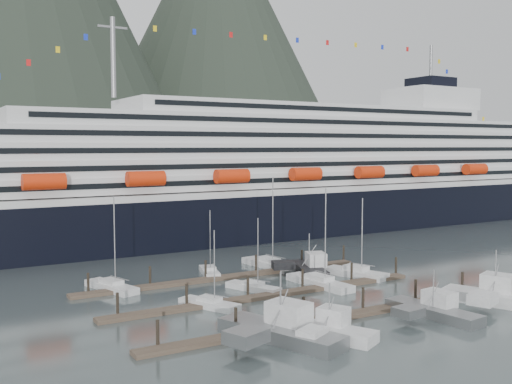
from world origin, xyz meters
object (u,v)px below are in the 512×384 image
(sailboat_b, at_px, (253,288))
(sailboat_e, at_px, (111,287))
(trawler_a, at_px, (279,331))
(trawler_e, at_px, (308,268))
(trawler_c, at_px, (432,310))
(sailboat_h, at_px, (356,274))
(trawler_b, at_px, (329,330))
(sailboat_c, at_px, (209,305))
(sailboat_g, at_px, (268,265))
(cruise_ship, at_px, (280,181))
(sailboat_d, at_px, (319,283))
(trawler_d, at_px, (494,297))
(sailboat_f, at_px, (210,272))

(sailboat_b, bearing_deg, sailboat_e, 37.11)
(trawler_a, relative_size, trawler_e, 1.29)
(sailboat_b, relative_size, trawler_c, 0.86)
(sailboat_h, relative_size, trawler_a, 0.86)
(sailboat_h, xyz_separation_m, trawler_b, (-22.21, -21.87, 0.42))
(sailboat_h, bearing_deg, sailboat_c, 81.42)
(sailboat_c, bearing_deg, sailboat_g, -73.07)
(sailboat_h, bearing_deg, trawler_c, 145.57)
(sailboat_c, bearing_deg, sailboat_b, -86.94)
(trawler_e, bearing_deg, sailboat_g, 39.98)
(sailboat_h, xyz_separation_m, trawler_c, (-6.59, -21.83, 0.39))
(sailboat_g, relative_size, trawler_e, 1.36)
(cruise_ship, bearing_deg, trawler_e, -117.45)
(sailboat_d, height_order, trawler_b, sailboat_d)
(sailboat_e, bearing_deg, sailboat_g, -101.35)
(trawler_b, xyz_separation_m, trawler_d, (26.93, -0.00, 0.11))
(sailboat_h, distance_m, trawler_a, 33.56)
(cruise_ship, xyz_separation_m, trawler_a, (-44.00, -67.90, -11.05))
(sailboat_g, distance_m, trawler_a, 38.11)
(cruise_ship, xyz_separation_m, sailboat_b, (-35.30, -47.63, -11.66))
(sailboat_c, height_order, trawler_c, sailboat_c)
(sailboat_b, bearing_deg, trawler_c, -173.75)
(cruise_ship, height_order, sailboat_h, cruise_ship)
(sailboat_c, xyz_separation_m, trawler_d, (32.49, -17.44, 0.58))
(sailboat_b, relative_size, sailboat_c, 1.04)
(sailboat_d, relative_size, sailboat_g, 0.94)
(trawler_d, relative_size, trawler_e, 1.16)
(sailboat_b, height_order, sailboat_g, sailboat_g)
(trawler_c, distance_m, trawler_d, 11.31)
(sailboat_h, height_order, trawler_e, sailboat_h)
(sailboat_g, height_order, trawler_c, sailboat_g)
(trawler_d, bearing_deg, sailboat_c, 40.35)
(trawler_b, bearing_deg, sailboat_f, -31.32)
(cruise_ship, distance_m, sailboat_d, 57.61)
(sailboat_f, bearing_deg, sailboat_e, 114.35)
(cruise_ship, xyz_separation_m, sailboat_d, (-25.61, -50.28, -11.61))
(sailboat_e, xyz_separation_m, sailboat_f, (16.62, 2.21, -0.03))
(sailboat_g, bearing_deg, trawler_a, 142.89)
(sailboat_g, height_order, trawler_a, sailboat_g)
(sailboat_f, height_order, trawler_a, sailboat_f)
(sailboat_g, xyz_separation_m, sailboat_h, (7.97, -13.18, -0.01))
(sailboat_g, bearing_deg, sailboat_d, 170.25)
(trawler_c, xyz_separation_m, trawler_e, (1.28, 27.22, 0.09))
(sailboat_c, xyz_separation_m, sailboat_e, (-7.91, 15.39, 0.04))
(cruise_ship, bearing_deg, sailboat_b, -126.55)
(cruise_ship, height_order, sailboat_d, cruise_ship)
(cruise_ship, bearing_deg, sailboat_e, -144.74)
(sailboat_f, distance_m, trawler_d, 42.36)
(sailboat_d, xyz_separation_m, trawler_d, (13.44, -19.71, 0.53))
(sailboat_e, relative_size, sailboat_g, 0.87)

